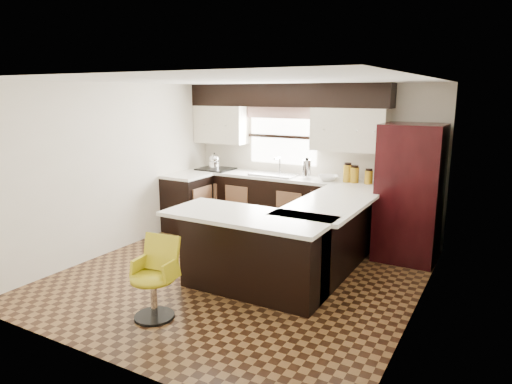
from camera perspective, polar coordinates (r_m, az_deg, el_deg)
The scene contains 30 objects.
floor at distance 5.88m, azimuth -1.87°, elevation -10.30°, with size 4.40×4.40×0.00m, color #49301A.
ceiling at distance 5.43m, azimuth -2.05°, elevation 13.79°, with size 4.40×4.40×0.00m, color silver.
wall_back at distance 7.47m, azimuth 6.87°, elevation 4.06°, with size 4.40×4.40×0.00m, color beige.
wall_front at distance 3.88m, azimuth -19.16°, elevation -4.22°, with size 4.40×4.40×0.00m, color beige.
wall_left at distance 6.84m, azimuth -17.17°, elevation 2.85°, with size 4.40×4.40×0.00m, color beige.
wall_right at distance 4.81m, azimuth 19.97°, elevation -1.16°, with size 4.40×4.40×0.00m, color beige.
base_cab_back at distance 7.53m, azimuth 2.68°, elevation -1.62°, with size 3.30×0.60×0.90m, color black.
base_cab_left at distance 7.70m, azimuth -8.54°, elevation -1.43°, with size 0.60×0.70×0.90m, color black.
counter_back at distance 7.43m, azimuth 2.72°, elevation 1.92°, with size 3.30×0.60×0.04m, color silver.
counter_left at distance 7.60m, azimuth -8.65°, elevation 2.03°, with size 0.60×0.70×0.04m, color silver.
soffit at distance 7.40m, azimuth 3.62°, elevation 11.97°, with size 3.40×0.35×0.36m, color black.
upper_cab_left at distance 8.02m, azimuth -4.38°, elevation 8.41°, with size 0.94×0.35×0.64m, color beige.
upper_cab_right at distance 7.02m, azimuth 11.60°, elevation 7.65°, with size 1.14×0.35×0.64m, color beige.
window_pane at distance 7.61m, azimuth 3.38°, elevation 6.93°, with size 1.20×0.02×0.90m, color white.
valance at distance 7.55m, azimuth 3.29°, elevation 9.86°, with size 1.30×0.06×0.18m, color #D19B93.
sink at distance 7.43m, azimuth 2.31°, elevation 2.21°, with size 0.75×0.45×0.03m, color #B2B2B7.
dishwasher at distance 6.90m, azimuth 9.06°, elevation -3.24°, with size 0.58×0.03×0.78m, color black.
cooktop at distance 8.01m, azimuth -5.04°, elevation 2.89°, with size 0.58×0.50×0.03m, color black.
peninsula_long at distance 5.88m, azimuth 8.87°, elevation -5.75°, with size 0.60×1.95×0.90m, color black.
peninsula_return at distance 5.25m, azimuth -0.37°, elevation -7.82°, with size 1.65×0.60×0.90m, color black.
counter_pen_long at distance 5.74m, azimuth 9.49°, elevation -1.33°, with size 0.84×1.95×0.04m, color silver.
counter_pen_return at distance 5.05m, azimuth -1.08°, elevation -3.04°, with size 1.89×0.84×0.04m, color silver.
refrigerator at distance 6.53m, azimuth 18.66°, elevation -0.09°, with size 0.80×0.77×1.86m, color black.
bar_chair at distance 4.79m, azimuth -12.79°, elevation -10.60°, with size 0.45×0.45×0.84m, color gold, non-canonical shape.
kettle at distance 8.00m, azimuth -5.20°, elevation 3.95°, with size 0.20×0.20×0.27m, color silver, non-canonical shape.
percolator at distance 7.19m, azimuth 6.35°, elevation 2.87°, with size 0.13×0.13×0.29m, color silver.
mixing_bowl at distance 7.08m, azimuth 9.00°, elevation 1.76°, with size 0.31×0.31×0.08m, color white.
canister_large at distance 6.99m, azimuth 11.35°, elevation 2.30°, with size 0.13×0.13×0.26m, color #9B7314.
canister_med at distance 6.96m, azimuth 12.19°, elevation 2.09°, with size 0.13×0.13×0.23m, color #9B7314.
canister_small at distance 6.90m, azimuth 13.90°, elevation 1.79°, with size 0.12×0.12×0.20m, color #9B7314.
Camera 1 is at (2.83, -4.63, 2.25)m, focal length 32.00 mm.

